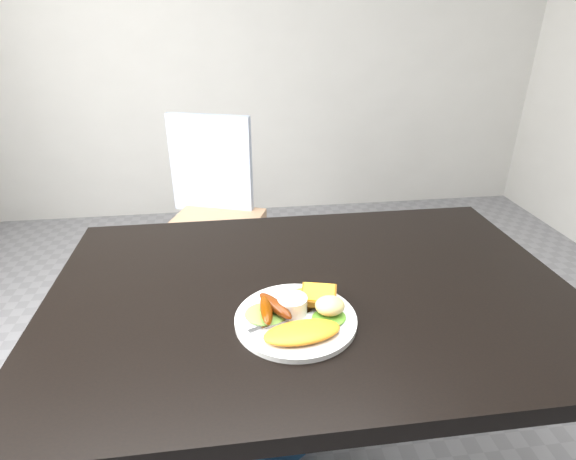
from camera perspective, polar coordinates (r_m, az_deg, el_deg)
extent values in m
cube|color=silver|center=(3.12, -4.93, 26.36)|extent=(4.00, 0.04, 2.70)
cube|color=black|center=(1.06, 3.06, -8.08)|extent=(1.20, 0.80, 0.04)
cube|color=tan|center=(2.06, -9.40, 0.49)|extent=(0.50, 0.50, 0.05)
imported|color=navy|center=(1.46, -4.83, 0.67)|extent=(0.55, 0.40, 1.40)
cylinder|color=white|center=(0.94, 0.98, -11.28)|extent=(0.25, 0.25, 0.01)
ellipsoid|color=olive|center=(0.94, -2.79, -10.57)|extent=(0.10, 0.09, 0.01)
ellipsoid|color=#40912C|center=(0.93, 5.20, -11.01)|extent=(0.09, 0.08, 0.01)
ellipsoid|color=gold|center=(0.88, 1.81, -12.84)|extent=(0.16, 0.09, 0.02)
ellipsoid|color=#652603|center=(0.92, -2.79, -9.98)|extent=(0.03, 0.10, 0.03)
ellipsoid|color=#5A2A11|center=(0.93, -1.63, -9.59)|extent=(0.08, 0.11, 0.03)
cylinder|color=white|center=(0.94, 0.56, -9.51)|extent=(0.08, 0.08, 0.04)
cube|color=#94561A|center=(0.98, 2.20, -8.64)|extent=(0.08, 0.08, 0.01)
cube|color=brown|center=(0.97, 3.91, -8.25)|extent=(0.09, 0.09, 0.01)
ellipsoid|color=beige|center=(0.93, 5.33, -9.54)|extent=(0.07, 0.07, 0.03)
cube|color=#ADAFB7|center=(0.92, -0.97, -11.48)|extent=(0.14, 0.06, 0.00)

